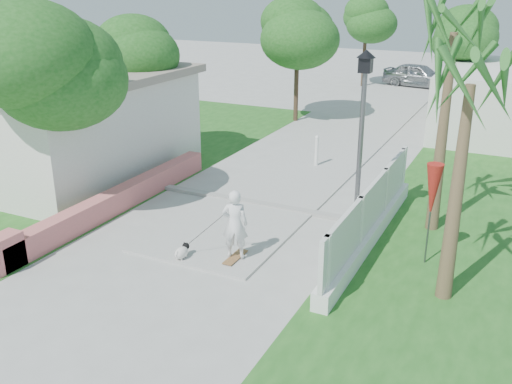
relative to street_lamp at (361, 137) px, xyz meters
The scene contains 20 objects.
ground 6.67m from the street_lamp, 117.80° to the right, with size 90.00×90.00×0.00m, color #B7B7B2.
path_strip 14.98m from the street_lamp, 101.31° to the left, with size 3.20×36.00×0.06m, color #B7B7B2.
curb 3.78m from the street_lamp, behind, with size 6.50×0.25×0.10m, color #999993.
grass_left 10.49m from the street_lamp, 165.83° to the left, with size 8.00×20.00×0.01m, color #215C1D.
pink_wall 6.83m from the street_lamp, 162.57° to the right, with size 0.45×8.20×0.80m.
house_left 10.94m from the street_lamp, behind, with size 8.40×7.40×3.23m.
lattice_fence 2.01m from the street_lamp, 44.82° to the right, with size 0.35×7.00×1.50m.
street_lamp is the anchor object (origin of this frame).
bollard 5.56m from the street_lamp, 120.96° to the left, with size 0.14×0.14×1.09m.
patio_umbrella 2.27m from the street_lamp, 27.76° to the right, with size 0.36×0.36×2.30m.
tree_left_near 7.92m from the street_lamp, 161.15° to the right, with size 3.60×3.60×5.28m.
tree_left_mid 8.96m from the street_lamp, 160.42° to the left, with size 3.20×3.20×4.85m.
tree_path_left 12.10m from the street_lamp, 119.30° to the left, with size 3.40×3.40×5.23m.
tree_path_right 14.52m from the street_lamp, 88.74° to the left, with size 3.00×3.00×4.79m.
tree_path_far 21.30m from the street_lamp, 105.50° to the left, with size 3.20×3.20×5.17m.
palm_far 2.85m from the street_lamp, 30.47° to the left, with size 1.80×1.80×5.30m.
palm_near 3.72m from the street_lamp, 42.61° to the right, with size 1.80×1.80×4.70m.
skateboarder 3.94m from the street_lamp, 128.36° to the right, with size 1.41×0.85×1.68m.
dog 4.95m from the street_lamp, 132.90° to the right, with size 0.25×0.55×0.38m.
parked_car 21.73m from the street_lamp, 97.07° to the left, with size 1.64×4.07×1.39m, color #ADB1B5.
Camera 1 is at (6.38, -7.32, 5.88)m, focal length 40.00 mm.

